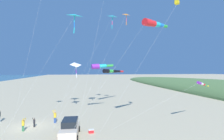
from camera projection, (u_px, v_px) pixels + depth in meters
name	position (u px, v px, depth m)	size (l,w,h in m)	color
ground_plane	(29.00, 126.00, 22.28)	(600.00, 600.00, 0.00)	#C6B58C
parked_car	(70.00, 128.00, 18.96)	(2.36, 4.44, 1.85)	beige
cooler_box	(91.00, 131.00, 19.98)	(0.62, 0.42, 0.42)	red
person_child_green_jacket	(34.00, 122.00, 22.06)	(0.38, 0.44, 1.26)	#232328
person_child_grey_jacket	(23.00, 124.00, 20.54)	(0.59, 0.56, 1.63)	#3D7F51
person_bystander_far	(55.00, 116.00, 23.76)	(0.65, 0.65, 1.83)	#335199
kite_delta_long_streamer_left	(113.00, 17.00, 32.88)	(10.57, 8.76, 18.25)	#1EB7C6
kite_box_white_trailing	(177.00, 0.00, 21.33)	(10.19, 0.77, 17.02)	red
kite_windsock_black_fish_shape	(111.00, 71.00, 38.06)	(10.23, 18.59, 7.75)	black
kite_delta_checkered_midright	(75.00, 16.00, 26.84)	(9.08, 6.97, 16.49)	#1EB7C6
kite_delta_long_streamer_right	(76.00, 65.00, 30.53)	(3.69, 10.88, 8.91)	white
kite_windsock_magenta_far_left	(99.00, 66.00, 28.83)	(11.28, 5.03, 8.56)	purple
kite_windsock_rainbow_low_near	(153.00, 24.00, 20.87)	(13.32, 3.20, 13.59)	red
kite_windsock_green_low_center	(202.00, 84.00, 23.79)	(15.39, 2.50, 5.96)	purple
kite_delta_striped_overhead	(126.00, 15.00, 31.22)	(10.72, 10.71, 18.05)	orange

